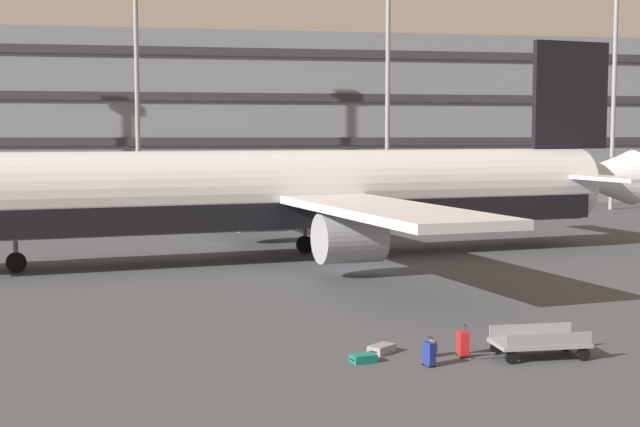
# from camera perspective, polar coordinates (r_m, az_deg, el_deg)

# --- Properties ---
(ground_plane) EXTENTS (600.00, 600.00, 0.00)m
(ground_plane) POSITION_cam_1_polar(r_m,az_deg,el_deg) (41.14, 2.30, -3.57)
(ground_plane) COLOR #424449
(terminal_structure) EXTENTS (170.29, 16.09, 15.09)m
(terminal_structure) POSITION_cam_1_polar(r_m,az_deg,el_deg) (83.95, -4.22, 5.98)
(terminal_structure) COLOR slate
(terminal_structure) RESTS_ON ground_plane
(airliner) EXTENTS (40.88, 33.17, 11.41)m
(airliner) POSITION_cam_1_polar(r_m,az_deg,el_deg) (44.37, -1.43, 1.27)
(airliner) COLOR silver
(airliner) RESTS_ON ground_plane
(light_mast_center_left) EXTENTS (1.80, 0.50, 20.02)m
(light_mast_center_left) POSITION_cam_1_polar(r_m,az_deg,el_deg) (68.41, -11.75, 9.57)
(light_mast_center_left) COLOR gray
(light_mast_center_left) RESTS_ON ground_plane
(light_mast_center_right) EXTENTS (1.80, 0.50, 22.42)m
(light_mast_center_right) POSITION_cam_1_polar(r_m,az_deg,el_deg) (70.77, 4.41, 10.51)
(light_mast_center_right) COLOR gray
(light_mast_center_right) RESTS_ON ground_plane
(light_mast_right) EXTENTS (1.80, 0.50, 24.97)m
(light_mast_right) POSITION_cam_1_polar(r_m,az_deg,el_deg) (78.02, 18.53, 10.72)
(light_mast_right) COLOR gray
(light_mast_right) RESTS_ON ground_plane
(suitcase_teal) EXTENTS (0.76, 0.58, 0.22)m
(suitcase_teal) POSITION_cam_1_polar(r_m,az_deg,el_deg) (24.40, 2.82, -9.32)
(suitcase_teal) COLOR #147266
(suitcase_teal) RESTS_ON ground_plane
(suitcase_navy) EXTENTS (0.91, 0.87, 0.24)m
(suitcase_navy) POSITION_cam_1_polar(r_m,az_deg,el_deg) (25.44, 4.00, -8.71)
(suitcase_navy) COLOR gray
(suitcase_navy) RESTS_ON ground_plane
(suitcase_black) EXTENTS (0.27, 0.46, 0.89)m
(suitcase_black) POSITION_cam_1_polar(r_m,az_deg,el_deg) (25.26, 9.18, -8.24)
(suitcase_black) COLOR #B21E23
(suitcase_black) RESTS_ON ground_plane
(suitcase_orange) EXTENTS (0.30, 0.42, 0.80)m
(suitcase_orange) POSITION_cam_1_polar(r_m,az_deg,el_deg) (24.10, 7.04, -8.94)
(suitcase_orange) COLOR navy
(suitcase_orange) RESTS_ON ground_plane
(backpack_scuffed) EXTENTS (0.39, 0.29, 0.54)m
(backpack_scuffed) POSITION_cam_1_polar(r_m,az_deg,el_deg) (25.16, 7.21, -8.62)
(backpack_scuffed) COLOR gray
(backpack_scuffed) RESTS_ON ground_plane
(baggage_cart) EXTENTS (3.30, 1.30, 0.82)m
(baggage_cart) POSITION_cam_1_polar(r_m,az_deg,el_deg) (25.56, 13.97, -8.07)
(baggage_cart) COLOR gray
(baggage_cart) RESTS_ON ground_plane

